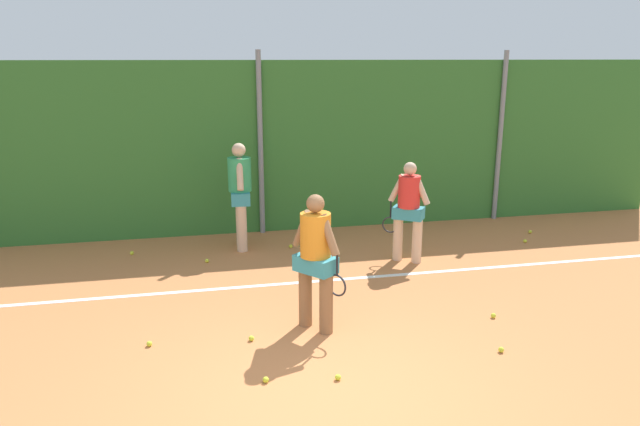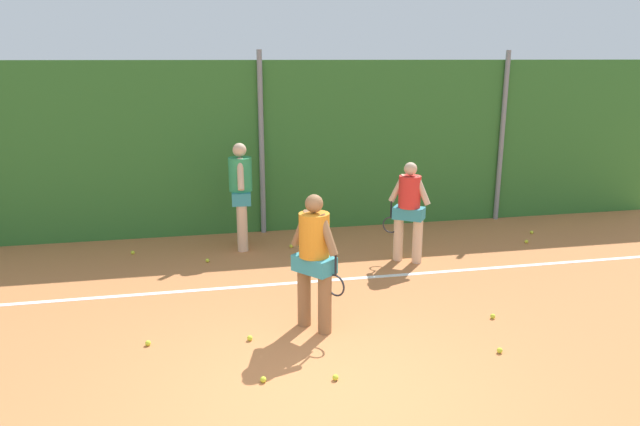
# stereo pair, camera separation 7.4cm
# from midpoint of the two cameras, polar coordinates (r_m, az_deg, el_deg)

# --- Properties ---
(ground_plane) EXTENTS (26.65, 26.65, 0.00)m
(ground_plane) POSITION_cam_midpoint_polar(r_m,az_deg,el_deg) (7.84, -2.27, -10.50)
(ground_plane) COLOR #C67542
(hedge_fence_backdrop) EXTENTS (17.32, 0.25, 3.31)m
(hedge_fence_backdrop) POSITION_cam_midpoint_polar(r_m,az_deg,el_deg) (11.52, -6.07, 6.30)
(hedge_fence_backdrop) COLOR #33702D
(hedge_fence_backdrop) RESTS_ON ground_plane
(fence_post_center) EXTENTS (0.10, 0.10, 3.50)m
(fence_post_center) POSITION_cam_midpoint_polar(r_m,az_deg,el_deg) (11.33, -5.99, 6.64)
(fence_post_center) COLOR gray
(fence_post_center) RESTS_ON ground_plane
(fence_post_right) EXTENTS (0.10, 0.10, 3.50)m
(fence_post_right) POSITION_cam_midpoint_polar(r_m,az_deg,el_deg) (12.85, 16.92, 7.05)
(fence_post_right) COLOR gray
(fence_post_right) RESTS_ON ground_plane
(court_baseline_paint) EXTENTS (12.66, 0.10, 0.01)m
(court_baseline_paint) POSITION_cam_midpoint_polar(r_m,az_deg,el_deg) (9.07, -3.75, -6.87)
(court_baseline_paint) COLOR white
(court_baseline_paint) RESTS_ON ground_plane
(player_foreground_near) EXTENTS (0.60, 0.63, 1.76)m
(player_foreground_near) POSITION_cam_midpoint_polar(r_m,az_deg,el_deg) (7.28, -0.70, -4.15)
(player_foreground_near) COLOR #8C603D
(player_foreground_near) RESTS_ON ground_plane
(player_midcourt) EXTENTS (0.70, 0.53, 1.70)m
(player_midcourt) POSITION_cam_midpoint_polar(r_m,az_deg,el_deg) (9.87, 8.37, 0.62)
(player_midcourt) COLOR beige
(player_midcourt) RESTS_ON ground_plane
(player_backcourt_far) EXTENTS (0.41, 0.80, 1.91)m
(player_backcourt_far) POSITION_cam_midpoint_polar(r_m,az_deg,el_deg) (10.54, -7.96, 2.22)
(player_backcourt_far) COLOR beige
(player_backcourt_far) RESTS_ON ground_plane
(tennis_ball_0) EXTENTS (0.07, 0.07, 0.07)m
(tennis_ball_0) POSITION_cam_midpoint_polar(r_m,az_deg,el_deg) (10.13, -11.13, -4.58)
(tennis_ball_0) COLOR #CCDB33
(tennis_ball_0) RESTS_ON ground_plane
(tennis_ball_1) EXTENTS (0.07, 0.07, 0.07)m
(tennis_ball_1) POSITION_cam_midpoint_polar(r_m,az_deg,el_deg) (10.71, -3.07, -3.23)
(tennis_ball_1) COLOR #CCDB33
(tennis_ball_1) RESTS_ON ground_plane
(tennis_ball_2) EXTENTS (0.07, 0.07, 0.07)m
(tennis_ball_2) POSITION_cam_midpoint_polar(r_m,az_deg,el_deg) (6.55, 1.42, -15.66)
(tennis_ball_2) COLOR #CCDB33
(tennis_ball_2) RESTS_ON ground_plane
(tennis_ball_3) EXTENTS (0.07, 0.07, 0.07)m
(tennis_ball_3) POSITION_cam_midpoint_polar(r_m,az_deg,el_deg) (6.54, -5.63, -15.82)
(tennis_ball_3) COLOR #CCDB33
(tennis_ball_3) RESTS_ON ground_plane
(tennis_ball_4) EXTENTS (0.07, 0.07, 0.07)m
(tennis_ball_4) POSITION_cam_midpoint_polar(r_m,az_deg,el_deg) (7.51, -16.52, -12.08)
(tennis_ball_4) COLOR #CCDB33
(tennis_ball_4) RESTS_ON ground_plane
(tennis_ball_5) EXTENTS (0.07, 0.07, 0.07)m
(tennis_ball_5) POSITION_cam_midpoint_polar(r_m,az_deg,el_deg) (11.63, 19.13, -2.59)
(tennis_ball_5) COLOR #CCDB33
(tennis_ball_5) RESTS_ON ground_plane
(tennis_ball_6) EXTENTS (0.07, 0.07, 0.07)m
(tennis_ball_6) POSITION_cam_midpoint_polar(r_m,az_deg,el_deg) (10.86, -17.99, -3.72)
(tennis_ball_6) COLOR #CCDB33
(tennis_ball_6) RESTS_ON ground_plane
(tennis_ball_7) EXTENTS (0.07, 0.07, 0.07)m
(tennis_ball_7) POSITION_cam_midpoint_polar(r_m,az_deg,el_deg) (7.39, -6.98, -11.99)
(tennis_ball_7) COLOR #CCDB33
(tennis_ball_7) RESTS_ON ground_plane
(tennis_ball_8) EXTENTS (0.07, 0.07, 0.07)m
(tennis_ball_8) POSITION_cam_midpoint_polar(r_m,az_deg,el_deg) (12.27, 19.57, -1.73)
(tennis_ball_8) COLOR #CCDB33
(tennis_ball_8) RESTS_ON ground_plane
(tennis_ball_9) EXTENTS (0.07, 0.07, 0.07)m
(tennis_ball_9) POSITION_cam_midpoint_polar(r_m,az_deg,el_deg) (7.39, 16.90, -12.58)
(tennis_ball_9) COLOR #CCDB33
(tennis_ball_9) RESTS_ON ground_plane
(tennis_ball_10) EXTENTS (0.07, 0.07, 0.07)m
(tennis_ball_10) POSITION_cam_midpoint_polar(r_m,az_deg,el_deg) (8.25, 16.24, -9.54)
(tennis_ball_10) COLOR #CCDB33
(tennis_ball_10) RESTS_ON ground_plane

